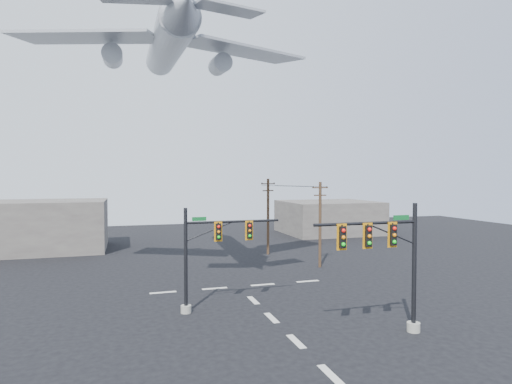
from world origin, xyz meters
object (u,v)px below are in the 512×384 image
object	(u,v)px
signal_mast_far	(207,256)
utility_pole_a	(320,223)
signal_mast_near	(391,261)
utility_pole_b	(268,215)
airliner	(168,45)

from	to	relation	value
signal_mast_far	utility_pole_a	distance (m)	16.68
utility_pole_a	signal_mast_near	bearing A→B (deg)	-105.43
signal_mast_near	utility_pole_a	bearing A→B (deg)	76.99
utility_pole_a	utility_pole_b	xyz separation A→B (m)	(-2.62, 8.12, 0.15)
utility_pole_a	airliner	distance (m)	21.32
signal_mast_far	utility_pole_a	world-z (taller)	utility_pole_a
airliner	utility_pole_a	bearing A→B (deg)	-83.73
airliner	utility_pole_b	bearing A→B (deg)	-51.01
signal_mast_near	utility_pole_b	bearing A→B (deg)	86.79
utility_pole_b	signal_mast_near	bearing A→B (deg)	-102.73
utility_pole_a	utility_pole_b	bearing A→B (deg)	105.42
signal_mast_near	utility_pole_a	size ratio (longest dim) A/B	0.88
signal_mast_near	signal_mast_far	xyz separation A→B (m)	(-9.01, 7.21, -0.46)
utility_pole_b	airliner	distance (m)	21.71
utility_pole_b	utility_pole_a	bearing A→B (deg)	-81.68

